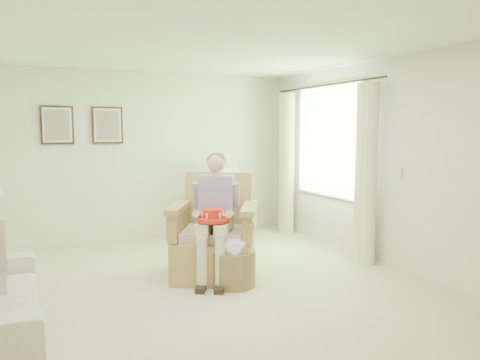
{
  "coord_description": "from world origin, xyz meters",
  "views": [
    {
      "loc": [
        -1.66,
        -4.45,
        1.71
      ],
      "look_at": [
        0.97,
        1.11,
        1.05
      ],
      "focal_mm": 35.0,
      "sensor_mm": 36.0,
      "label": 1
    }
  ],
  "objects_px": {
    "person_dark": "(227,189)",
    "person_wicker": "(218,206)",
    "wicker_armchair": "(213,244)",
    "wood_armchair": "(223,205)",
    "hatbox": "(233,260)",
    "red_hat": "(213,217)"
  },
  "relations": [
    {
      "from": "person_dark",
      "to": "red_hat",
      "type": "relative_size",
      "value": 3.91
    },
    {
      "from": "person_dark",
      "to": "person_wicker",
      "type": "bearing_deg",
      "value": -126.44
    },
    {
      "from": "person_dark",
      "to": "red_hat",
      "type": "bearing_deg",
      "value": -127.58
    },
    {
      "from": "wood_armchair",
      "to": "person_wicker",
      "type": "xyz_separation_m",
      "value": [
        -0.9,
        -1.96,
        0.34
      ]
    },
    {
      "from": "wicker_armchair",
      "to": "hatbox",
      "type": "xyz_separation_m",
      "value": [
        0.07,
        -0.42,
        -0.09
      ]
    },
    {
      "from": "person_dark",
      "to": "red_hat",
      "type": "height_order",
      "value": "person_dark"
    },
    {
      "from": "person_dark",
      "to": "wicker_armchair",
      "type": "bearing_deg",
      "value": -128.57
    },
    {
      "from": "wood_armchair",
      "to": "person_wicker",
      "type": "height_order",
      "value": "person_wicker"
    },
    {
      "from": "hatbox",
      "to": "wood_armchair",
      "type": "bearing_deg",
      "value": 69.46
    },
    {
      "from": "person_wicker",
      "to": "red_hat",
      "type": "relative_size",
      "value": 4.14
    },
    {
      "from": "wood_armchair",
      "to": "red_hat",
      "type": "height_order",
      "value": "wood_armchair"
    },
    {
      "from": "wicker_armchair",
      "to": "red_hat",
      "type": "xyz_separation_m",
      "value": [
        -0.13,
        -0.32,
        0.39
      ]
    },
    {
      "from": "person_wicker",
      "to": "hatbox",
      "type": "height_order",
      "value": "person_wicker"
    },
    {
      "from": "wood_armchair",
      "to": "hatbox",
      "type": "height_order",
      "value": "wood_armchair"
    },
    {
      "from": "wicker_armchair",
      "to": "person_wicker",
      "type": "distance_m",
      "value": 0.5
    },
    {
      "from": "person_wicker",
      "to": "person_dark",
      "type": "height_order",
      "value": "person_wicker"
    },
    {
      "from": "wood_armchair",
      "to": "person_wicker",
      "type": "bearing_deg",
      "value": -124.6
    },
    {
      "from": "wicker_armchair",
      "to": "wood_armchair",
      "type": "relative_size",
      "value": 1.28
    },
    {
      "from": "person_wicker",
      "to": "red_hat",
      "type": "height_order",
      "value": "person_wicker"
    },
    {
      "from": "person_wicker",
      "to": "red_hat",
      "type": "xyz_separation_m",
      "value": [
        -0.13,
        -0.16,
        -0.08
      ]
    },
    {
      "from": "person_dark",
      "to": "hatbox",
      "type": "height_order",
      "value": "person_dark"
    },
    {
      "from": "person_wicker",
      "to": "hatbox",
      "type": "relative_size",
      "value": 1.93
    }
  ]
}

